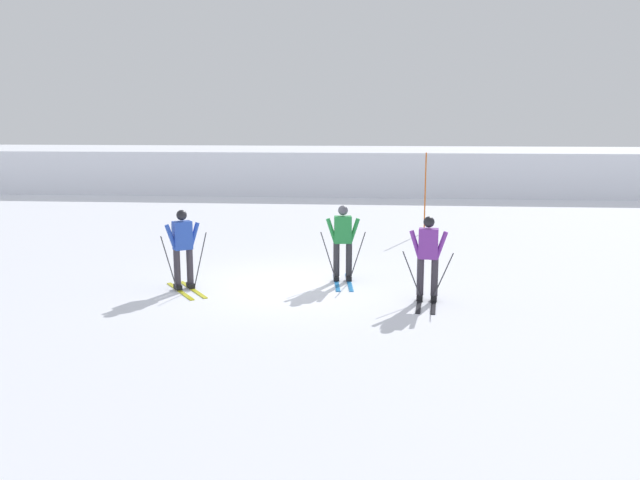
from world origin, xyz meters
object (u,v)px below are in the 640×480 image
skier_blue (182,245)px  trail_marker_pole (425,193)px  skier_green (343,239)px  skier_purple (428,254)px

skier_blue → trail_marker_pole: size_ratio=0.68×
skier_green → skier_blue: same height
trail_marker_pole → skier_green: bearing=-108.8°
skier_blue → trail_marker_pole: bearing=53.8°
skier_green → skier_blue: 3.49m
skier_green → trail_marker_pole: bearing=71.2°
skier_purple → trail_marker_pole: 8.13m
skier_blue → skier_purple: (5.11, -0.49, -0.00)m
skier_blue → skier_purple: same height
skier_green → skier_blue: bearing=-163.0°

